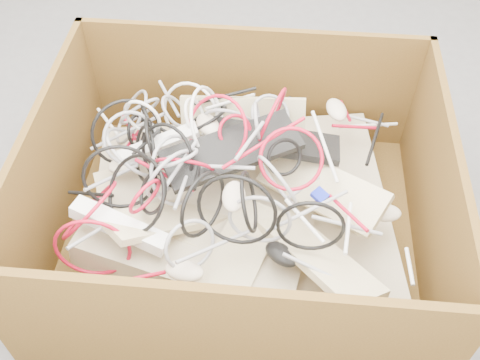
# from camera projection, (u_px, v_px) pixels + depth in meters

# --- Properties ---
(ground) EXTENTS (3.00, 3.00, 0.00)m
(ground) POSITION_uv_depth(u_px,v_px,m) (241.00, 182.00, 2.27)
(ground) COLOR #535355
(ground) RESTS_ON ground
(cardboard_box) EXTENTS (1.31, 1.09, 0.56)m
(cardboard_box) POSITION_uv_depth(u_px,v_px,m) (234.00, 214.00, 2.00)
(cardboard_box) COLOR #442E11
(cardboard_box) RESTS_ON ground
(keyboard_pile) EXTENTS (1.04, 0.81, 0.33)m
(keyboard_pile) POSITION_uv_depth(u_px,v_px,m) (245.00, 189.00, 1.88)
(keyboard_pile) COLOR beige
(keyboard_pile) RESTS_ON cardboard_box
(mice_scatter) EXTENTS (0.99, 0.80, 0.21)m
(mice_scatter) POSITION_uv_depth(u_px,v_px,m) (252.00, 187.00, 1.82)
(mice_scatter) COLOR beige
(mice_scatter) RESTS_ON keyboard_pile
(power_strip_left) EXTENTS (0.29, 0.15, 0.12)m
(power_strip_left) POSITION_uv_depth(u_px,v_px,m) (158.00, 145.00, 1.90)
(power_strip_left) COLOR white
(power_strip_left) RESTS_ON keyboard_pile
(power_strip_right) EXTENTS (0.32, 0.15, 0.10)m
(power_strip_right) POSITION_uv_depth(u_px,v_px,m) (120.00, 226.00, 1.72)
(power_strip_right) COLOR white
(power_strip_right) RESTS_ON keyboard_pile
(vga_plug) EXTENTS (0.06, 0.06, 0.03)m
(vga_plug) POSITION_uv_depth(u_px,v_px,m) (320.00, 195.00, 1.76)
(vga_plug) COLOR #0C1AB7
(vga_plug) RESTS_ON keyboard_pile
(cable_tangle) EXTENTS (1.15, 0.92, 0.49)m
(cable_tangle) POSITION_uv_depth(u_px,v_px,m) (187.00, 160.00, 1.82)
(cable_tangle) COLOR black
(cable_tangle) RESTS_ON keyboard_pile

